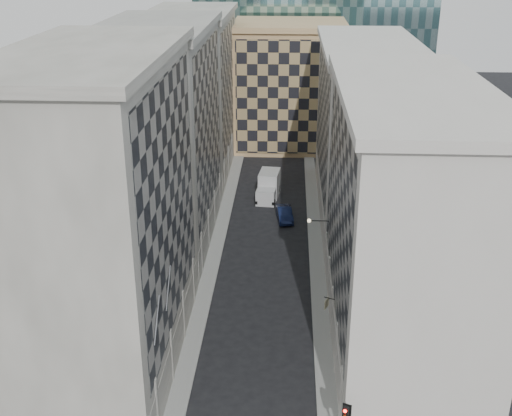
% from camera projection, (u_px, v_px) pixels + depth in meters
% --- Properties ---
extents(sidewalk_west, '(1.50, 100.00, 0.15)m').
position_uv_depth(sidewalk_west, '(216.00, 249.00, 67.32)').
color(sidewalk_west, '#999893').
rests_on(sidewalk_west, ground).
extents(sidewalk_east, '(1.50, 100.00, 0.15)m').
position_uv_depth(sidewalk_east, '(316.00, 251.00, 66.80)').
color(sidewalk_east, '#999893').
rests_on(sidewalk_east, ground).
extents(bldg_left_a, '(10.80, 22.80, 23.70)m').
position_uv_depth(bldg_left_a, '(103.00, 218.00, 45.55)').
color(bldg_left_a, gray).
rests_on(bldg_left_a, ground).
extents(bldg_left_b, '(10.80, 22.80, 22.70)m').
position_uv_depth(bldg_left_b, '(162.00, 137.00, 65.99)').
color(bldg_left_b, gray).
rests_on(bldg_left_b, ground).
extents(bldg_left_c, '(10.80, 22.80, 21.70)m').
position_uv_depth(bldg_left_c, '(193.00, 94.00, 86.43)').
color(bldg_left_c, gray).
rests_on(bldg_left_c, ground).
extents(bldg_right_a, '(10.80, 26.80, 20.70)m').
position_uv_depth(bldg_right_a, '(402.00, 221.00, 48.75)').
color(bldg_right_a, beige).
rests_on(bldg_right_a, ground).
extents(bldg_right_b, '(10.80, 28.80, 19.70)m').
position_uv_depth(bldg_right_b, '(365.00, 130.00, 73.78)').
color(bldg_right_b, beige).
rests_on(bldg_right_b, ground).
extents(tan_block, '(16.80, 14.80, 18.80)m').
position_uv_depth(tan_block, '(289.00, 85.00, 98.20)').
color(tan_block, tan).
rests_on(tan_block, ground).
extents(flagpoles_left, '(0.10, 6.33, 2.33)m').
position_uv_depth(flagpoles_left, '(163.00, 303.00, 42.19)').
color(flagpoles_left, gray).
rests_on(flagpoles_left, ground).
extents(bracket_lamp, '(1.98, 0.36, 0.36)m').
position_uv_depth(bracket_lamp, '(311.00, 221.00, 58.95)').
color(bracket_lamp, black).
rests_on(bracket_lamp, ground).
extents(box_truck, '(2.99, 6.05, 3.20)m').
position_uv_depth(box_truck, '(268.00, 187.00, 80.35)').
color(box_truck, '#BDBDBD').
rests_on(box_truck, ground).
extents(dark_car, '(2.20, 4.82, 1.53)m').
position_uv_depth(dark_car, '(285.00, 214.00, 74.11)').
color(dark_car, '#10193B').
rests_on(dark_car, ground).
extents(shop_sign, '(0.85, 0.75, 0.88)m').
position_uv_depth(shop_sign, '(327.00, 303.00, 50.17)').
color(shop_sign, black).
rests_on(shop_sign, ground).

